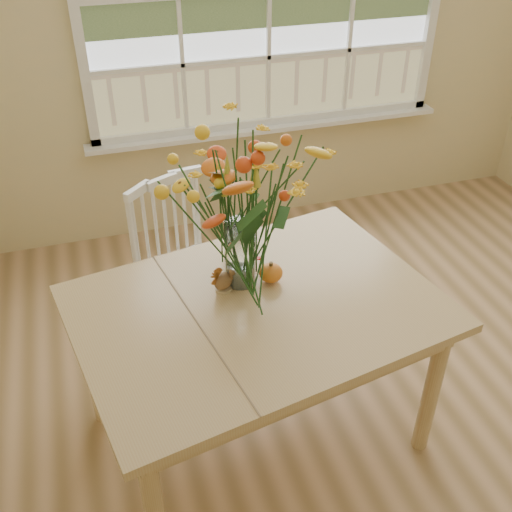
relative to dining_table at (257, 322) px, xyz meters
name	(u,v)px	position (x,y,z in m)	size (l,w,h in m)	color
floor	(419,456)	(0.65, -0.35, -0.67)	(4.00, 4.50, 0.01)	olive
wall_back	(267,23)	(0.65, 1.90, 0.68)	(4.00, 0.02, 2.70)	beige
dining_table	(257,322)	(0.00, 0.00, 0.00)	(1.57, 1.25, 0.76)	tan
windsor_chair	(180,260)	(-0.19, 0.72, -0.14)	(0.57, 0.56, 0.93)	white
flower_vase	(239,192)	(-0.02, 0.17, 0.52)	(0.59, 0.59, 0.70)	white
pumpkin	(271,274)	(0.10, 0.13, 0.13)	(0.10, 0.10, 0.08)	orange
turkey_figurine	(223,281)	(-0.11, 0.13, 0.14)	(0.11, 0.10, 0.11)	#CCB78C
dark_gourd	(240,263)	(0.00, 0.25, 0.12)	(0.13, 0.10, 0.07)	#38160F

